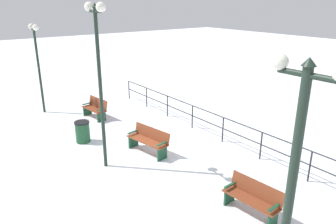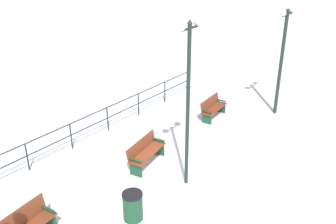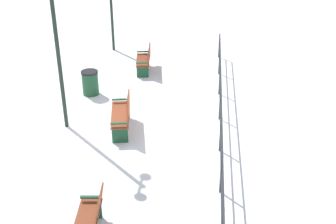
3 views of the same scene
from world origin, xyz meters
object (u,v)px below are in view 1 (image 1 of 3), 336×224
Objects in this scene: bench_nearest at (95,108)px; bench_third at (252,198)px; lamppost_middle at (98,56)px; lamppost_far at (294,168)px; trash_bin at (83,132)px; lamppost_near at (36,50)px; bench_second at (149,140)px.

bench_nearest is 0.95× the size of bench_third.
lamppost_far is at bearing 90.00° from lamppost_middle.
bench_nearest is at bearing -110.64° from lamppost_middle.
bench_third is 0.34× the size of lamppost_far.
bench_third is 6.92m from trash_bin.
bench_nearest is 5.68m from lamppost_middle.
lamppost_middle is at bearing 86.13° from trash_bin.
lamppost_near is 5.13m from trash_bin.
bench_third is at bearing -132.24° from lamppost_far.
bench_third is 1.86× the size of trash_bin.
lamppost_middle is (1.67, 4.44, 3.13)m from bench_nearest.
bench_nearest reaches higher than trash_bin.
lamppost_far is (-0.00, 13.20, -0.16)m from lamppost_near.
trash_bin is (1.72, -6.71, -0.03)m from bench_third.
trash_bin is (-0.15, -8.77, -2.42)m from lamppost_far.
bench_nearest is 11.34m from lamppost_far.
lamppost_near reaches higher than bench_third.
bench_nearest reaches higher than bench_third.
lamppost_near is at bearing -90.00° from lamppost_middle.
bench_nearest is 3.77m from lamppost_near.
bench_third is 3.67m from lamppost_far.
trash_bin is (1.52, -2.25, -0.07)m from bench_second.
lamppost_near reaches higher than bench_nearest.
bench_third is at bearing 82.14° from bench_second.
lamppost_near is 6.70m from lamppost_middle.
lamppost_middle is 3.89m from trash_bin.
trash_bin is (-0.15, 4.43, -2.58)m from lamppost_near.
lamppost_far is at bearing 89.01° from trash_bin.
lamppost_middle reaches higher than lamppost_near.
lamppost_far is at bearing 73.72° from bench_nearest.
lamppost_middle reaches higher than bench_third.
lamppost_middle is at bearing 61.76° from bench_nearest.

